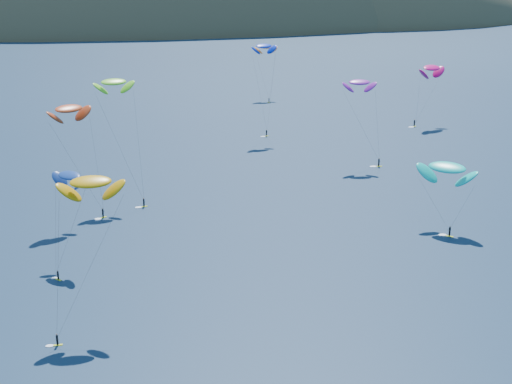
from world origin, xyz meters
name	(u,v)px	position (x,y,z in m)	size (l,w,h in m)	color
island	(172,33)	(39.40, 562.36, -10.74)	(730.00, 300.00, 210.00)	#3D3526
kitesurfer_2	(91,182)	(-19.11, 56.62, 20.10)	(10.94, 11.92, 22.65)	#B5C415
kitesurfer_3	(114,82)	(-14.50, 111.52, 25.00)	(9.77, 12.94, 27.39)	#B5C415
kitesurfer_4	(264,46)	(28.67, 158.97, 25.91)	(8.30, 5.50, 28.13)	#B5C415
kitesurfer_5	(447,168)	(47.33, 79.06, 11.73)	(11.73, 12.70, 14.87)	#B5C415
kitesurfer_6	(360,83)	(45.92, 125.99, 20.39)	(9.07, 8.75, 22.77)	#B5C415
kitesurfer_8	(432,68)	(83.20, 163.72, 17.38)	(13.30, 9.82, 20.43)	#B5C415
kitesurfer_9	(69,109)	(-23.67, 100.95, 21.80)	(10.88, 9.01, 24.36)	#B5C415
kitesurfer_10	(69,176)	(-23.26, 77.78, 14.95)	(7.71, 13.95, 17.08)	#B5C415
kitesurfer_11	(266,47)	(42.41, 217.56, 18.42)	(8.69, 14.36, 20.77)	#B5C415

